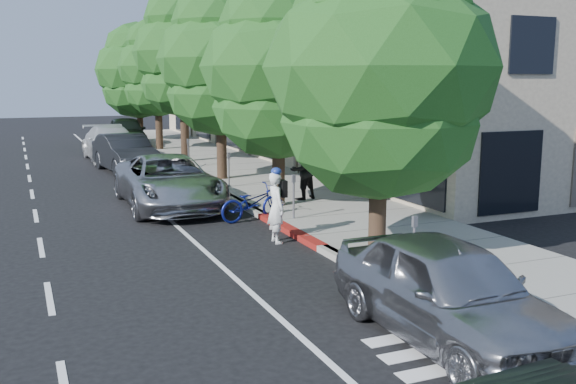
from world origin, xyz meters
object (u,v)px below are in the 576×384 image
bicycle (253,203)px  silver_suv (168,182)px  street_tree_1 (278,70)px  street_tree_5 (138,71)px  cyclist (276,208)px  white_pickup (111,144)px  pedestrian (302,170)px  street_tree_2 (220,62)px  street_tree_3 (183,55)px  street_tree_4 (157,69)px  dark_suv_far (126,132)px  street_tree_0 (381,72)px  dark_sedan (125,153)px  near_car_a (448,291)px

bicycle → silver_suv: (-1.80, 2.91, 0.30)m
street_tree_1 → street_tree_5: size_ratio=0.93×
cyclist → white_pickup: bearing=5.8°
street_tree_1 → pedestrian: size_ratio=3.72×
silver_suv → pedestrian: pedestrian is taller
white_pickup → street_tree_2: bearing=-72.1°
street_tree_3 → street_tree_4: 6.03m
cyclist → dark_suv_far: size_ratio=0.33×
street_tree_0 → street_tree_1: 6.00m
street_tree_2 → street_tree_3: street_tree_3 is taller
street_tree_0 → street_tree_3: street_tree_3 is taller
street_tree_4 → silver_suv: 17.02m
dark_sedan → pedestrian: 10.57m
silver_suv → street_tree_4: bearing=79.9°
street_tree_3 → near_car_a: (-1.44, -22.57, -4.38)m
bicycle → street_tree_5: bearing=-12.4°
bicycle → near_car_a: near_car_a is taller
street_tree_3 → street_tree_1: bearing=-90.0°
street_tree_2 → dark_sedan: bearing=125.8°
street_tree_4 → white_pickup: size_ratio=1.26×
street_tree_2 → pedestrian: (1.09, -5.39, -3.61)m
street_tree_0 → dark_sedan: 16.93m
street_tree_0 → near_car_a: bearing=-107.5°
street_tree_4 → white_pickup: 5.87m
pedestrian → cyclist: bearing=41.2°
street_tree_0 → silver_suv: 8.97m
street_tree_2 → bicycle: size_ratio=3.79×
street_tree_2 → white_pickup: bearing=109.5°
dark_suv_far → pedestrian: bearing=-78.6°
pedestrian → dark_sedan: bearing=-84.0°
silver_suv → street_tree_5: bearing=82.8°
street_tree_4 → silver_suv: (-3.10, -16.29, -3.81)m
dark_sedan → white_pickup: (0.00, 4.45, 0.01)m
bicycle → near_car_a: 9.37m
street_tree_4 → street_tree_5: 6.00m
street_tree_3 → dark_sedan: 5.61m
street_tree_0 → cyclist: size_ratio=3.98×
street_tree_0 → street_tree_1: bearing=90.0°
street_tree_1 → street_tree_4: (0.00, 18.00, 0.31)m
street_tree_1 → pedestrian: (1.09, 0.61, -3.22)m
silver_suv → street_tree_3: bearing=73.9°
street_tree_3 → dark_sedan: (-3.10, -1.70, -4.36)m
bicycle → white_pickup: bearing=-3.0°
street_tree_1 → street_tree_2: (0.00, 6.00, 0.39)m
dark_sedan → white_pickup: size_ratio=0.87×
street_tree_3 → silver_suv: size_ratio=1.38×
street_tree_0 → dark_sedan: bearing=100.8°
street_tree_1 → street_tree_3: bearing=90.0°
street_tree_4 → silver_suv: bearing=-100.8°
street_tree_4 → pedestrian: size_ratio=3.88×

